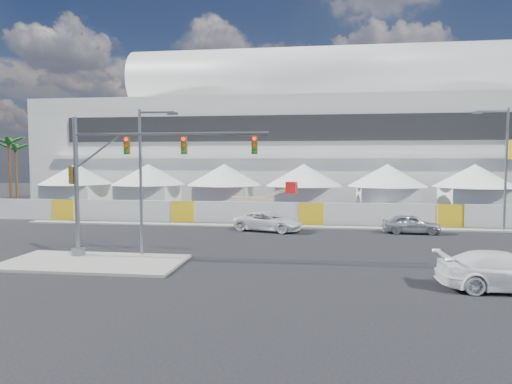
# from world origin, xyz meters

# --- Properties ---
(ground) EXTENTS (160.00, 160.00, 0.00)m
(ground) POSITION_xyz_m (0.00, 0.00, 0.00)
(ground) COLOR black
(ground) RESTS_ON ground
(median_island) EXTENTS (10.00, 5.00, 0.15)m
(median_island) POSITION_xyz_m (-6.00, -3.00, 0.07)
(median_island) COLOR gray
(median_island) RESTS_ON ground
(far_curb) EXTENTS (80.00, 1.20, 0.12)m
(far_curb) POSITION_xyz_m (20.00, 12.50, 0.06)
(far_curb) COLOR gray
(far_curb) RESTS_ON ground
(stadium) EXTENTS (80.00, 24.80, 21.98)m
(stadium) POSITION_xyz_m (8.71, 41.50, 9.45)
(stadium) COLOR silver
(stadium) RESTS_ON ground
(tent_row) EXTENTS (53.40, 8.40, 5.40)m
(tent_row) POSITION_xyz_m (0.50, 24.00, 3.15)
(tent_row) COLOR white
(tent_row) RESTS_ON ground
(hoarding_fence) EXTENTS (70.00, 0.25, 2.00)m
(hoarding_fence) POSITION_xyz_m (6.00, 14.50, 1.00)
(hoarding_fence) COLOR silver
(hoarding_fence) RESTS_ON ground
(palm_cluster) EXTENTS (10.60, 10.60, 8.55)m
(palm_cluster) POSITION_xyz_m (-33.46, 29.50, 6.88)
(palm_cluster) COLOR #47331E
(palm_cluster) RESTS_ON ground
(sedan_silver) EXTENTS (1.98, 4.54, 1.52)m
(sedan_silver) POSITION_xyz_m (13.92, 10.42, 0.76)
(sedan_silver) COLOR #B0B1B5
(sedan_silver) RESTS_ON ground
(pickup_curb) EXTENTS (4.03, 6.15, 1.57)m
(pickup_curb) POSITION_xyz_m (2.52, 10.24, 0.79)
(pickup_curb) COLOR silver
(pickup_curb) RESTS_ON ground
(pickup_near) EXTENTS (2.58, 5.98, 1.72)m
(pickup_near) POSITION_xyz_m (14.89, -5.46, 0.86)
(pickup_near) COLOR white
(pickup_near) RESTS_ON ground
(lot_car_a) EXTENTS (2.77, 4.28, 1.33)m
(lot_car_a) POSITION_xyz_m (13.78, 20.04, 0.67)
(lot_car_a) COLOR silver
(lot_car_a) RESTS_ON ground
(lot_car_b) EXTENTS (1.79, 4.09, 1.37)m
(lot_car_b) POSITION_xyz_m (23.30, 16.94, 0.68)
(lot_car_b) COLOR black
(lot_car_b) RESTS_ON ground
(lot_car_c) EXTENTS (2.32, 4.81, 1.35)m
(lot_car_c) POSITION_xyz_m (-12.87, 20.14, 0.68)
(lot_car_c) COLOR #A1A0A5
(lot_car_c) RESTS_ON ground
(traffic_mast) EXTENTS (11.87, 0.80, 8.21)m
(traffic_mast) POSITION_xyz_m (-5.30, -1.55, 4.75)
(traffic_mast) COLOR gray
(traffic_mast) RESTS_ON median_island
(streetlight_median) EXTENTS (2.40, 0.24, 8.69)m
(streetlight_median) POSITION_xyz_m (-3.76, -0.80, 5.14)
(streetlight_median) COLOR gray
(streetlight_median) RESTS_ON median_island
(streetlight_curb) EXTENTS (2.97, 0.67, 10.03)m
(streetlight_curb) POSITION_xyz_m (21.44, 12.50, 5.81)
(streetlight_curb) COLOR slate
(streetlight_curb) RESTS_ON ground
(boom_lift) EXTENTS (7.68, 2.31, 3.83)m
(boom_lift) POSITION_xyz_m (-0.18, 16.26, 1.03)
(boom_lift) COLOR red
(boom_lift) RESTS_ON ground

